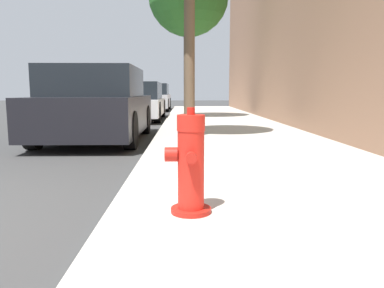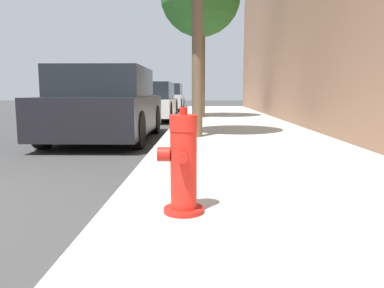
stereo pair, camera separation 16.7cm
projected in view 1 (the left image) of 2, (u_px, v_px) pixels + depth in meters
name	position (u px, v px, depth m)	size (l,w,h in m)	color
sidewalk_slab	(343.00, 233.00, 2.48)	(3.25, 40.00, 0.13)	#B7B2A8
fire_hydrant	(190.00, 166.00, 2.67)	(0.33, 0.34, 0.76)	red
parked_car_near	(97.00, 106.00, 7.54)	(1.87, 3.93, 1.47)	black
parked_car_mid	(138.00, 102.00, 13.13)	(1.77, 4.48, 1.31)	silver
parked_car_far	(152.00, 98.00, 19.84)	(1.84, 4.37, 1.40)	#B7B7BC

